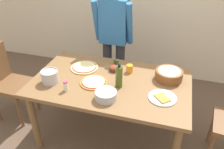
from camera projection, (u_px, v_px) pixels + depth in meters
The scene contains 15 objects.
ground at pixel (111, 134), 2.74m from camera, with size 8.00×8.00×0.00m, color brown.
dining_table at pixel (111, 88), 2.39m from camera, with size 1.60×0.96×0.76m.
person_cook at pixel (114, 36), 2.90m from camera, with size 0.49×0.25×1.62m.
chair_wooden_left at pixel (7, 79), 2.77m from camera, with size 0.42×0.42×0.95m.
pizza_raw_on_board at pixel (84, 67), 2.56m from camera, with size 0.31×0.31×0.02m.
pizza_cooked_on_tray at pixel (94, 82), 2.31m from camera, with size 0.28×0.28×0.02m.
plate_with_slice at pixel (162, 98), 2.09m from camera, with size 0.26×0.26×0.02m.
popcorn_bowl at pixel (169, 74), 2.34m from camera, with size 0.28×0.28×0.11m.
mixing_bowl_steel at pixel (106, 95), 2.07m from camera, with size 0.20×0.20×0.08m.
small_sauce_bowl at pixel (114, 68), 2.50m from camera, with size 0.11×0.11×0.06m.
olive_oil_bottle at pixel (119, 77), 2.20m from camera, with size 0.07×0.07×0.26m.
steel_pot at pixel (50, 76), 2.29m from camera, with size 0.17×0.17×0.13m.
cup_orange at pixel (129, 69), 2.47m from camera, with size 0.07×0.07×0.09m, color orange.
salt_shaker at pixel (66, 86), 2.17m from camera, with size 0.04×0.04×0.11m.
avocado at pixel (116, 62), 2.62m from camera, with size 0.06×0.06×0.07m, color #2D4219.
Camera 1 is at (0.57, -1.86, 2.06)m, focal length 36.64 mm.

